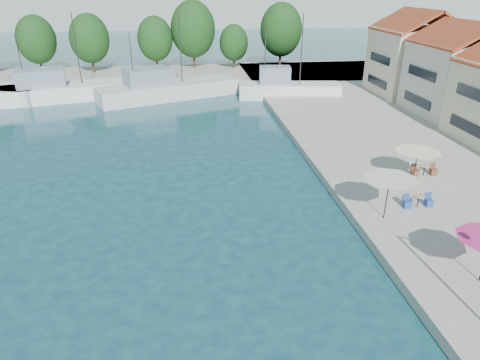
{
  "coord_description": "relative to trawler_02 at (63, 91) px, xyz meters",
  "views": [
    {
      "loc": [
        -3.3,
        2.14,
        12.81
      ],
      "look_at": [
        -0.17,
        26.0,
        1.73
      ],
      "focal_mm": 32.0,
      "sensor_mm": 36.0,
      "label": 1
    }
  ],
  "objects": [
    {
      "name": "hill_west",
      "position": [
        -12.23,
        104.29,
        6.93
      ],
      "size": [
        180.0,
        40.0,
        16.0
      ],
      "primitive_type": "cube",
      "color": "#96A398",
      "rests_on": "ground"
    },
    {
      "name": "tree_05",
      "position": [
        10.48,
        15.68,
        4.09
      ],
      "size": [
        5.34,
        5.34,
        7.9
      ],
      "color": "#3F2B19",
      "rests_on": "quay_far"
    },
    {
      "name": "hill_east",
      "position": [
        57.77,
        124.29,
        4.93
      ],
      "size": [
        140.0,
        40.0,
        12.0
      ],
      "primitive_type": "cube",
      "color": "#96A398",
      "rests_on": "ground"
    },
    {
      "name": "tree_08",
      "position": [
        30.06,
        15.8,
        5.14
      ],
      "size": [
        6.56,
        6.56,
        9.71
      ],
      "color": "#3F2B19",
      "rests_on": "quay_far"
    },
    {
      "name": "building_05",
      "position": [
        41.77,
        -13.71,
        4.19
      ],
      "size": [
        8.4,
        8.8,
        9.7
      ],
      "color": "beige",
      "rests_on": "quay_right"
    },
    {
      "name": "tree_04",
      "position": [
        1.06,
        14.4,
        4.4
      ],
      "size": [
        5.7,
        5.7,
        8.43
      ],
      "color": "#3F2B19",
      "rests_on": "quay_far"
    },
    {
      "name": "trawler_04",
      "position": [
        26.88,
        -2.8,
        0.0
      ],
      "size": [
        12.46,
        4.77,
        10.2
      ],
      "rotation": [
        0.0,
        0.0,
        -0.14
      ],
      "color": "white",
      "rests_on": "ground"
    },
    {
      "name": "tree_03",
      "position": [
        -6.61,
        14.99,
        4.29
      ],
      "size": [
        5.57,
        5.57,
        8.24
      ],
      "color": "#3F2B19",
      "rests_on": "quay_far"
    },
    {
      "name": "tree_07",
      "position": [
        22.52,
        15.35,
        3.35
      ],
      "size": [
        4.47,
        4.47,
        6.61
      ],
      "color": "#3F2B19",
      "rests_on": "quay_far"
    },
    {
      "name": "building_06",
      "position": [
        41.77,
        -4.71,
        4.43
      ],
      "size": [
        9.0,
        8.8,
        10.2
      ],
      "color": "beige",
      "rests_on": "quay_right"
    },
    {
      "name": "umbrella_cream",
      "position": [
        29.63,
        -28.83,
        1.37
      ],
      "size": [
        3.03,
        3.03,
        2.09
      ],
      "color": "black",
      "rests_on": "quay_right"
    },
    {
      "name": "cafe_table_03",
      "position": [
        30.74,
        -28.17,
        -0.18
      ],
      "size": [
        1.82,
        0.7,
        0.76
      ],
      "color": "black",
      "rests_on": "quay_right"
    },
    {
      "name": "tree_06",
      "position": [
        16.31,
        16.21,
        5.35
      ],
      "size": [
        6.81,
        6.81,
        10.08
      ],
      "color": "#3F2B19",
      "rests_on": "quay_far"
    },
    {
      "name": "trawler_02",
      "position": [
        0.0,
        0.0,
        0.0
      ],
      "size": [
        18.3,
        8.65,
        10.2
      ],
      "rotation": [
        0.0,
        0.0,
        0.24
      ],
      "color": "white",
      "rests_on": "ground"
    },
    {
      "name": "quay_far",
      "position": [
        9.77,
        11.29,
        -0.77
      ],
      "size": [
        90.0,
        16.0,
        0.6
      ],
      "primitive_type": "cube",
      "color": "#A7A597",
      "rests_on": "ground"
    },
    {
      "name": "cafe_table_02",
      "position": [
        27.98,
        -32.5,
        -0.18
      ],
      "size": [
        1.82,
        0.7,
        0.76
      ],
      "color": "black",
      "rests_on": "quay_right"
    },
    {
      "name": "trawler_03",
      "position": [
        12.27,
        -1.0,
        0.0
      ],
      "size": [
        17.63,
        10.62,
        10.2
      ],
      "rotation": [
        0.0,
        0.0,
        0.39
      ],
      "color": "silver",
      "rests_on": "ground"
    },
    {
      "name": "umbrella_white",
      "position": [
        25.42,
        -33.47,
        1.76
      ],
      "size": [
        3.04,
        3.04,
        2.48
      ],
      "color": "black",
      "rests_on": "quay_right"
    }
  ]
}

